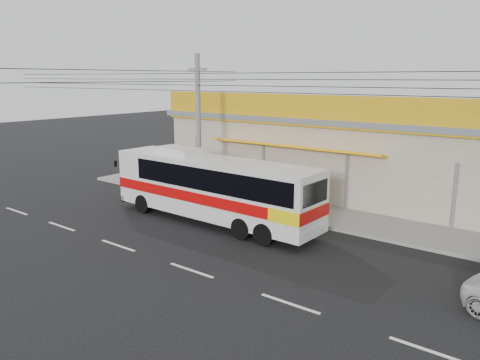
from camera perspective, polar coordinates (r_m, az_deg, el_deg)
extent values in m
plane|color=black|center=(18.33, -0.50, -8.51)|extent=(120.00, 120.00, 0.00)
cube|color=gray|center=(23.08, 8.78, -4.03)|extent=(30.00, 3.20, 0.15)
cube|color=#A49784|center=(27.56, 14.59, 2.72)|extent=(22.00, 8.00, 4.20)
cube|color=#595C60|center=(27.29, 14.85, 7.38)|extent=(22.60, 8.60, 0.30)
cube|color=gold|center=(23.52, 10.94, 8.17)|extent=(22.00, 0.24, 1.60)
cube|color=red|center=(24.46, 6.68, 8.46)|extent=(9.00, 0.10, 1.20)
cube|color=#136C31|center=(21.36, 26.72, 6.68)|extent=(2.40, 0.10, 1.10)
cube|color=red|center=(28.70, -5.51, 9.06)|extent=(3.00, 0.10, 1.10)
cube|color=#FFAA0E|center=(24.53, 6.39, 4.02)|extent=(10.00, 1.20, 0.37)
cube|color=silver|center=(21.28, -3.36, -0.83)|extent=(10.67, 2.42, 2.57)
cube|color=#C30808|center=(21.35, -3.35, -1.64)|extent=(10.71, 2.46, 0.49)
cube|color=yellow|center=(18.67, 7.22, -3.78)|extent=(1.46, 2.30, 0.53)
cube|color=black|center=(20.75, -2.11, 0.47)|extent=(8.90, 2.43, 0.97)
cube|color=black|center=(24.95, -12.34, 1.81)|extent=(0.18, 1.95, 1.33)
cube|color=silver|center=(22.53, -7.60, 3.56)|extent=(2.15, 1.28, 0.32)
cylinder|color=black|center=(23.54, -11.71, -2.84)|extent=(0.93, 0.30, 0.92)
cylinder|color=black|center=(24.81, -8.16, -1.93)|extent=(0.93, 0.30, 0.92)
cylinder|color=black|center=(18.67, 2.95, -6.64)|extent=(0.93, 0.30, 0.92)
cylinder|color=black|center=(20.24, 6.29, -5.17)|extent=(0.93, 0.30, 0.92)
imported|color=maroon|center=(28.04, -10.56, -0.05)|extent=(1.82, 0.98, 0.91)
imported|color=black|center=(25.71, -5.70, -0.75)|extent=(1.96, 1.24, 1.14)
cylinder|color=slate|center=(24.20, -5.07, 5.97)|extent=(0.25, 0.25, 7.71)
cube|color=slate|center=(24.05, -5.21, 13.28)|extent=(1.16, 0.12, 0.12)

